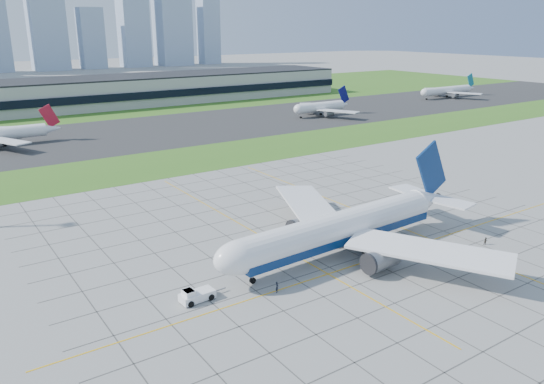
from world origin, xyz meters
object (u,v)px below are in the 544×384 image
Objects in this scene: distant_jet_3 at (447,90)px; distant_jet_2 at (321,107)px; crew_near at (277,287)px; airliner at (341,228)px; pushback_tug at (196,295)px; crew_far at (486,241)px.

distant_jet_2 is at bearing -174.03° from distant_jet_3.
crew_near is at bearing -131.58° from distant_jet_2.
distant_jet_3 is at bearing -3.77° from crew_near.
crew_near is at bearing -147.33° from distant_jet_3.
distant_jet_2 is (103.20, 131.95, -0.70)m from airliner.
pushback_tug is 13.37m from crew_near.
crew_far is at bearing -117.69° from distant_jet_2.
pushback_tug is 189.49m from distant_jet_2.
crew_far is 164.04m from distant_jet_2.
crew_near is 0.04× the size of distant_jet_3.
airliner is 167.52m from distant_jet_2.
pushback_tug reaches higher than crew_far.
pushback_tug is at bearing -135.39° from distant_jet_2.
crew_far is (46.26, -7.18, -0.18)m from crew_near.
pushback_tug is at bearing 179.07° from airliner.
crew_near reaches higher than crew_far.
crew_far is 244.15m from distant_jet_3.
pushback_tug is at bearing 121.71° from crew_near.
pushback_tug is 4.27× the size of crew_near.
pushback_tug is 0.17× the size of distant_jet_3.
airliner is at bearing -18.87° from crew_near.
airliner is at bearing -146.16° from distant_jet_3.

